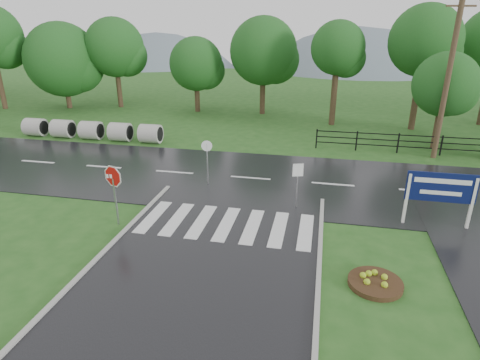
# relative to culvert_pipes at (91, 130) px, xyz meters

# --- Properties ---
(ground) EXTENTS (120.00, 120.00, 0.00)m
(ground) POSITION_rel_culvert_pipes_xyz_m (11.66, -15.00, -0.60)
(ground) COLOR #25561C
(ground) RESTS_ON ground
(main_road) EXTENTS (90.00, 8.00, 0.04)m
(main_road) POSITION_rel_culvert_pipes_xyz_m (11.66, -5.00, -0.60)
(main_road) COLOR black
(main_road) RESTS_ON ground
(walkway) EXTENTS (2.20, 11.00, 0.04)m
(walkway) POSITION_rel_culvert_pipes_xyz_m (20.16, -11.00, -0.60)
(walkway) COLOR #232326
(walkway) RESTS_ON ground
(crosswalk) EXTENTS (6.50, 2.80, 0.02)m
(crosswalk) POSITION_rel_culvert_pipes_xyz_m (11.66, -10.00, -0.54)
(crosswalk) COLOR silver
(crosswalk) RESTS_ON ground
(fence_west) EXTENTS (9.58, 0.08, 1.20)m
(fence_west) POSITION_rel_culvert_pipes_xyz_m (19.41, 1.00, 0.12)
(fence_west) COLOR black
(fence_west) RESTS_ON ground
(hills) EXTENTS (102.00, 48.00, 48.00)m
(hills) POSITION_rel_culvert_pipes_xyz_m (15.15, 50.00, -16.14)
(hills) COLOR slate
(hills) RESTS_ON ground
(treeline) EXTENTS (83.20, 5.20, 10.00)m
(treeline) POSITION_rel_culvert_pipes_xyz_m (12.66, 9.00, -0.60)
(treeline) COLOR #184E1A
(treeline) RESTS_ON ground
(culvert_pipes) EXTENTS (9.70, 1.20, 1.20)m
(culvert_pipes) POSITION_rel_culvert_pipes_xyz_m (0.00, 0.00, 0.00)
(culvert_pipes) COLOR #9E9B93
(culvert_pipes) RESTS_ON ground
(stop_sign) EXTENTS (1.08, 0.37, 2.54)m
(stop_sign) POSITION_rel_culvert_pipes_xyz_m (7.57, -10.78, 1.18)
(stop_sign) COLOR #939399
(stop_sign) RESTS_ON ground
(estate_billboard) EXTENTS (2.47, 0.10, 2.16)m
(estate_billboard) POSITION_rel_culvert_pipes_xyz_m (19.42, -8.44, 0.89)
(estate_billboard) COLOR silver
(estate_billboard) RESTS_ON ground
(flower_bed) EXTENTS (1.59, 1.59, 0.32)m
(flower_bed) POSITION_rel_culvert_pipes_xyz_m (16.85, -12.77, -0.48)
(flower_bed) COLOR #332111
(flower_bed) RESTS_ON ground
(reg_sign_small) EXTENTS (0.42, 0.15, 1.97)m
(reg_sign_small) POSITION_rel_culvert_pipes_xyz_m (14.14, -7.94, 0.81)
(reg_sign_small) COLOR #939399
(reg_sign_small) RESTS_ON ground
(reg_sign_round) EXTENTS (0.50, 0.12, 2.18)m
(reg_sign_round) POSITION_rel_culvert_pipes_xyz_m (9.81, -6.16, 0.79)
(reg_sign_round) COLOR #939399
(reg_sign_round) RESTS_ON ground
(utility_pole_east) EXTENTS (1.52, 0.47, 8.69)m
(utility_pole_east) POSITION_rel_culvert_pipes_xyz_m (21.34, 0.50, 3.82)
(utility_pole_east) COLOR #473523
(utility_pole_east) RESTS_ON ground
(entrance_tree_left) EXTENTS (3.74, 3.74, 5.75)m
(entrance_tree_left) POSITION_rel_culvert_pipes_xyz_m (21.81, 2.50, 3.25)
(entrance_tree_left) COLOR #3D2B1C
(entrance_tree_left) RESTS_ON ground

